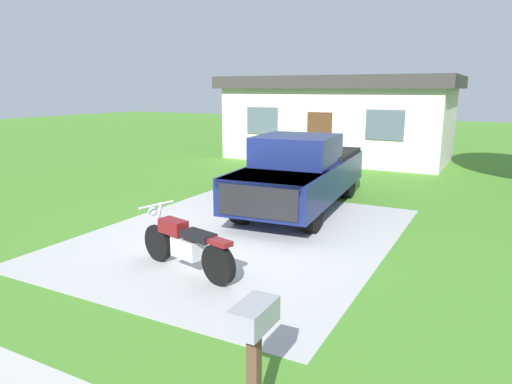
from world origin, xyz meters
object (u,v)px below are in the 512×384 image
(pickup_truck, at_px, (302,171))
(mailbox, at_px, (254,335))
(neighbor_house, at_px, (340,117))
(motorcycle, at_px, (185,244))

(pickup_truck, relative_size, mailbox, 4.57)
(pickup_truck, distance_m, neighbor_house, 9.31)
(motorcycle, height_order, pickup_truck, pickup_truck)
(mailbox, bearing_deg, neighbor_house, 105.62)
(motorcycle, distance_m, neighbor_house, 14.06)
(mailbox, relative_size, neighbor_house, 0.13)
(motorcycle, height_order, neighbor_house, neighbor_house)
(motorcycle, relative_size, pickup_truck, 0.38)
(mailbox, bearing_deg, motorcycle, 135.03)
(pickup_truck, height_order, mailbox, pickup_truck)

